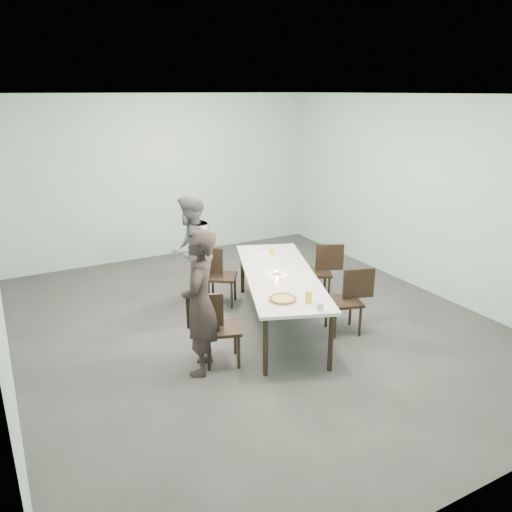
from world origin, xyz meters
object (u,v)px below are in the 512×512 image
beer_glass (308,297)px  water_tumbler (320,306)px  chair_near_right (350,296)px  diner_far (191,251)px  chair_far_left (216,272)px  amber_tumbler (272,252)px  pizza (283,299)px  tealight (277,273)px  diner_near (200,303)px  table (280,277)px  chair_near_left (215,324)px  side_plate (294,289)px  chair_far_right (322,268)px

beer_glass → water_tumbler: (0.01, -0.20, -0.03)m
chair_near_right → diner_far: 2.35m
chair_far_left → amber_tumbler: bearing=10.2°
pizza → diner_far: bearing=99.5°
chair_near_right → tealight: (-0.77, 0.58, 0.27)m
diner_near → table: bearing=146.5°
chair_near_left → pizza: size_ratio=2.56×
chair_near_left → chair_near_right: bearing=16.2°
diner_far → side_plate: 1.88m
table → tealight: bearing=-167.1°
chair_near_left → pizza: 0.83m
pizza → side_plate: pizza is taller
chair_near_right → beer_glass: size_ratio=5.80×
chair_far_right → water_tumbler: bearing=79.6°
side_plate → amber_tumbler: 1.38m
diner_far → beer_glass: (0.55, -2.19, -0.01)m
pizza → amber_tumbler: amber_tumbler is taller
chair_far_right → diner_near: bearing=49.6°
chair_far_right → amber_tumbler: chair_far_right is taller
chair_near_left → diner_near: size_ratio=0.52×
water_tumbler → diner_near: bearing=151.6°
diner_far → beer_glass: 2.26m
chair_near_left → chair_near_right: 1.87m
chair_far_left → chair_far_right: (1.47, -0.60, 0.00)m
chair_far_left → pizza: bearing=-55.4°
amber_tumbler → beer_glass: bearing=-106.8°
diner_near → amber_tumbler: size_ratio=20.77×
beer_glass → tealight: 0.99m
pizza → water_tumbler: size_ratio=3.78×
beer_glass → side_plate: bearing=79.5°
chair_far_right → side_plate: size_ratio=4.83×
diner_near → pizza: (0.93, -0.22, -0.06)m
chair_near_right → chair_far_right: (0.31, 1.06, 0.00)m
chair_near_right → pizza: 1.20m
table → tealight: 0.09m
beer_glass → chair_far_right: bearing=49.5°
chair_near_right → pizza: size_ratio=2.56×
pizza → tealight: tealight is taller
chair_near_right → water_tumbler: bearing=50.3°
table → beer_glass: size_ratio=18.33×
beer_glass → chair_near_right: bearing=23.1°
diner_near → side_plate: 1.22m
table → side_plate: size_ratio=15.28×
amber_tumbler → table: bearing=-112.3°
pizza → chair_far_left: bearing=90.3°
side_plate → tealight: (0.09, 0.56, 0.02)m
table → amber_tumbler: size_ratio=34.37×
chair_far_left → water_tumbler: chair_far_left is taller
table → water_tumbler: water_tumbler is taller
chair_near_right → water_tumbler: 1.14m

